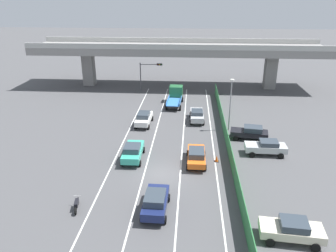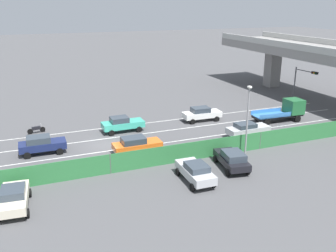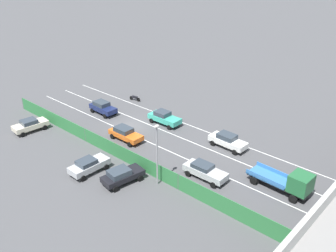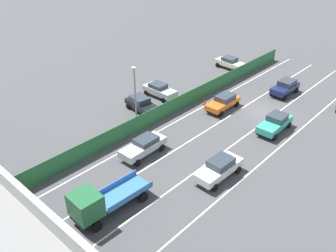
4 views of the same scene
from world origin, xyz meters
name	(u,v)px [view 2 (image 2 of 4)]	position (x,y,z in m)	size (l,w,h in m)	color
ground_plane	(105,145)	(0.00, 0.00, 0.00)	(300.00, 300.00, 0.00)	#4C4C4F
lane_line_left_edge	(148,123)	(-5.26, 6.48, 0.00)	(0.14, 48.97, 0.01)	silver
lane_line_mid_left	(158,132)	(-1.75, 6.48, 0.00)	(0.14, 48.97, 0.01)	silver
lane_line_mid_right	(170,142)	(1.75, 6.48, 0.00)	(0.14, 48.97, 0.01)	silver
lane_line_right_edge	(184,154)	(5.26, 6.48, 0.00)	(0.14, 48.97, 0.01)	silver
green_fence	(191,151)	(6.80, 6.48, 0.88)	(0.10, 45.07, 1.76)	#2D753D
car_hatchback_white	(202,113)	(-3.59, 12.79, 0.94)	(2.08, 4.75, 1.72)	silver
car_sedan_silver	(248,129)	(3.45, 14.71, 0.90)	(2.02, 4.73, 1.61)	#B7BABC
car_sedan_navy	(42,144)	(0.01, -6.03, 0.96)	(2.09, 4.36, 1.75)	navy
car_taxi_teal	(122,124)	(-3.33, 2.78, 0.94)	(2.12, 4.67, 1.73)	teal
car_taxi_orange	(136,144)	(3.29, 2.36, 0.91)	(2.01, 4.63, 1.63)	orange
flatbed_truck_blue	(287,110)	(0.11, 22.46, 1.33)	(2.53, 6.38, 2.59)	black
motorcycle	(36,129)	(-6.37, -6.18, 0.46)	(0.64, 1.93, 0.93)	black
parked_sedan_cream	(14,197)	(9.87, -8.59, 0.90)	(4.50, 2.36, 1.63)	beige
parked_wagon_silver	(195,171)	(10.81, 4.96, 0.91)	(4.39, 2.06, 1.63)	#B2B5B7
parked_sedan_dark	(232,159)	(9.74, 8.99, 0.91)	(4.58, 2.57, 1.64)	black
traffic_light	(303,79)	(-4.99, 28.99, 3.72)	(3.94, 0.52, 5.18)	#47474C
street_lamp	(248,113)	(7.51, 11.82, 4.09)	(0.60, 0.36, 6.67)	gray
traffic_cone	(149,157)	(5.42, 2.93, 0.33)	(0.47, 0.47, 0.70)	orange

